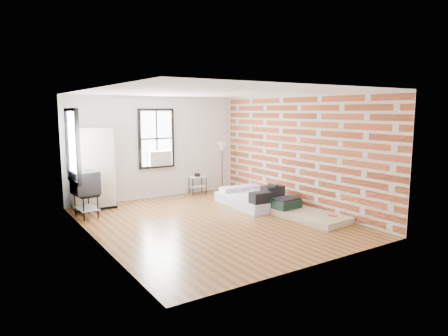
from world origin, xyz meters
TOP-DOWN VIEW (x-y plane):
  - ground at (0.00, 0.00)m, footprint 6.00×6.00m
  - room_shell at (0.23, 0.36)m, footprint 5.02×6.02m
  - mattress_main at (1.74, 0.71)m, footprint 1.47×1.94m
  - mattress_bare at (1.92, -0.84)m, footprint 1.05×1.81m
  - wardrobe at (-1.85, 2.65)m, footprint 1.04×0.62m
  - side_table at (1.14, 2.72)m, footprint 0.51×0.43m
  - floor_lamp at (1.93, 2.62)m, footprint 0.32×0.32m
  - tv_stand at (-2.21, 1.91)m, footprint 0.57×0.78m

SIDE VIEW (x-z plane):
  - ground at x=0.00m, z-range 0.00..0.00m
  - mattress_bare at x=1.92m, z-range -0.08..0.30m
  - mattress_main at x=1.74m, z-range -0.14..0.47m
  - side_table at x=1.14m, z-range 0.10..0.72m
  - tv_stand at x=-2.21m, z-range 0.23..1.29m
  - wardrobe at x=-1.85m, z-range 0.00..2.00m
  - floor_lamp at x=1.93m, z-range 0.52..2.02m
  - room_shell at x=0.23m, z-range 0.33..3.14m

